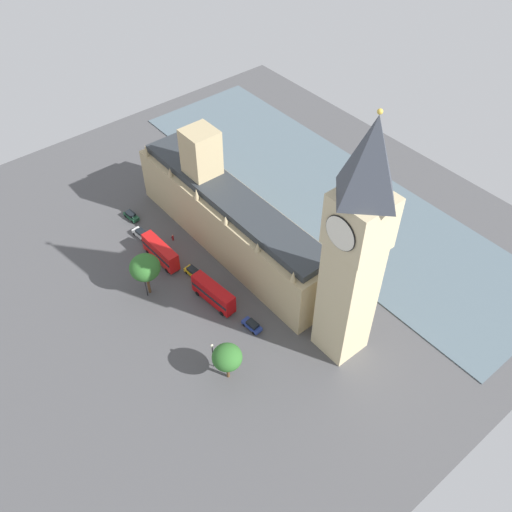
% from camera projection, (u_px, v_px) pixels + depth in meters
% --- Properties ---
extents(ground_plane, '(125.25, 125.25, 0.00)m').
position_uv_depth(ground_plane, '(226.00, 249.00, 122.53)').
color(ground_plane, '#4C4C4F').
extents(river_thames, '(32.98, 112.72, 0.25)m').
position_uv_depth(river_thames, '(326.00, 193.00, 136.29)').
color(river_thames, slate).
rests_on(river_thames, ground).
extents(parliament_building, '(11.28, 55.25, 24.67)m').
position_uv_depth(parliament_building, '(229.00, 217.00, 118.62)').
color(parliament_building, tan).
rests_on(parliament_building, ground).
extents(clock_tower, '(8.53, 8.53, 49.67)m').
position_uv_depth(clock_tower, '(356.00, 246.00, 86.41)').
color(clock_tower, '#CCBA8E').
rests_on(clock_tower, ground).
extents(car_dark_green_by_river_gate, '(2.15, 4.33, 1.74)m').
position_uv_depth(car_dark_green_by_river_gate, '(131.00, 216.00, 129.18)').
color(car_dark_green_by_river_gate, '#19472D').
rests_on(car_dark_green_by_river_gate, ground).
extents(car_white_corner, '(2.35, 4.90, 1.74)m').
position_uv_depth(car_white_corner, '(141.00, 234.00, 124.77)').
color(car_white_corner, silver).
rests_on(car_white_corner, ground).
extents(double_decker_bus_near_tower, '(2.92, 10.57, 4.75)m').
position_uv_depth(double_decker_bus_near_tower, '(161.00, 252.00, 118.20)').
color(double_decker_bus_near_tower, red).
rests_on(double_decker_bus_near_tower, ground).
extents(car_yellow_cab_kerbside, '(2.33, 4.84, 1.74)m').
position_uv_depth(car_yellow_cab_kerbside, '(194.00, 272.00, 116.33)').
color(car_yellow_cab_kerbside, gold).
rests_on(car_yellow_cab_kerbside, ground).
extents(double_decker_bus_under_trees, '(3.57, 10.70, 4.75)m').
position_uv_depth(double_decker_bus_under_trees, '(213.00, 293.00, 109.89)').
color(double_decker_bus_under_trees, '#B20C0F').
rests_on(double_decker_bus_under_trees, ground).
extents(car_blue_leading, '(2.13, 4.32, 1.74)m').
position_uv_depth(car_blue_leading, '(252.00, 325.00, 106.48)').
color(car_blue_leading, navy).
rests_on(car_blue_leading, ground).
extents(pedestrian_trailing, '(0.65, 0.66, 1.58)m').
position_uv_depth(pedestrian_trailing, '(173.00, 238.00, 124.11)').
color(pedestrian_trailing, maroon).
rests_on(pedestrian_trailing, ground).
extents(plane_tree_opposite_hall, '(6.16, 6.16, 9.89)m').
position_uv_depth(plane_tree_opposite_hall, '(145.00, 268.00, 108.54)').
color(plane_tree_opposite_hall, brown).
rests_on(plane_tree_opposite_hall, ground).
extents(plane_tree_far_end, '(5.34, 5.34, 8.19)m').
position_uv_depth(plane_tree_far_end, '(227.00, 357.00, 95.29)').
color(plane_tree_far_end, brown).
rests_on(plane_tree_far_end, ground).
extents(street_lamp_midblock, '(0.56, 0.56, 6.29)m').
position_uv_depth(street_lamp_midblock, '(145.00, 281.00, 109.89)').
color(street_lamp_midblock, black).
rests_on(street_lamp_midblock, ground).
extents(street_lamp_slot_10, '(0.56, 0.56, 6.61)m').
position_uv_depth(street_lamp_slot_10, '(212.00, 352.00, 97.71)').
color(street_lamp_slot_10, black).
rests_on(street_lamp_slot_10, ground).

